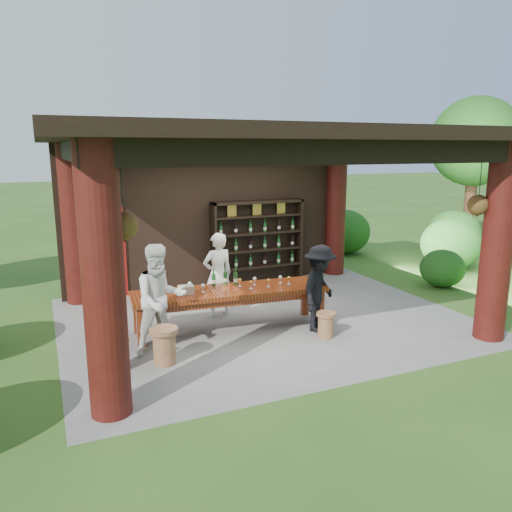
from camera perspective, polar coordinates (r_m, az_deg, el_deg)
name	(u,v)px	position (r m, az deg, el deg)	size (l,w,h in m)	color
ground	(264,319)	(9.61, 0.96, -7.19)	(90.00, 90.00, 0.00)	#2D5119
pavilion	(255,205)	(9.51, -0.14, 5.81)	(7.50, 6.00, 3.60)	slate
wine_shelf	(258,242)	(11.88, 0.20, 1.60)	(2.26, 0.34, 1.99)	black
tasting_table	(230,295)	(8.89, -3.00, -4.52)	(3.51, 1.19, 0.75)	#531C0B
stool_near_left	(164,345)	(7.74, -10.43, -9.95)	(0.43, 0.43, 0.56)	brown
stool_near_right	(326,324)	(8.72, 7.98, -7.73)	(0.34, 0.34, 0.44)	brown
stool_far_left	(117,353)	(7.69, -15.57, -10.65)	(0.37, 0.37, 0.49)	brown
host	(218,275)	(9.59, -4.39, -2.15)	(0.60, 0.39, 1.63)	white
guest_woman	(160,299)	(7.98, -10.88, -4.87)	(0.85, 0.66, 1.76)	silver
guest_man	(319,288)	(8.86, 7.26, -3.70)	(1.00, 0.58, 1.55)	black
table_bottles	(225,277)	(9.10, -3.59, -2.36)	(0.48, 0.19, 0.31)	#194C1E
table_glasses	(248,283)	(8.96, -0.98, -3.09)	(1.85, 0.43, 0.15)	silver
napkin_basket	(186,290)	(8.64, -8.00, -3.84)	(0.26, 0.18, 0.14)	#BF6672
shrubs	(347,268)	(11.36, 10.39, -1.38)	(14.71, 8.69, 1.36)	#194C14
trees	(385,140)	(11.83, 14.49, 12.69)	(20.31, 10.60, 4.80)	#3F2819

